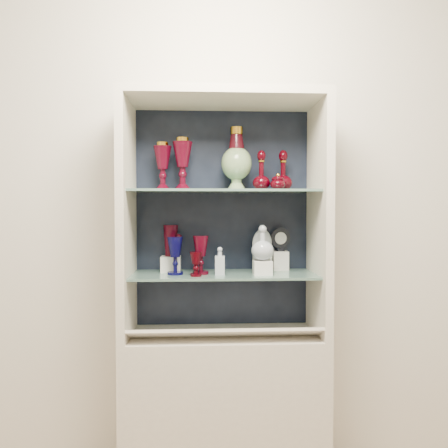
{
  "coord_description": "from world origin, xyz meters",
  "views": [
    {
      "loc": [
        -0.11,
        -0.64,
        1.38
      ],
      "look_at": [
        0.0,
        1.53,
        1.3
      ],
      "focal_mm": 35.0,
      "sensor_mm": 36.0,
      "label": 1
    }
  ],
  "objects_px": {
    "ruby_decanter_b": "(283,169)",
    "ruby_goblet_small": "(196,264)",
    "lidded_bowl": "(278,181)",
    "cobalt_goblet": "(175,256)",
    "ruby_decanter_a": "(261,168)",
    "pedestal_lamp_left": "(163,166)",
    "clear_round_decanter": "(262,244)",
    "enamel_urn": "(237,159)",
    "pedestal_lamp_right": "(183,164)",
    "flat_flask": "(262,239)",
    "cameo_medallion": "(280,239)",
    "clear_square_bottle": "(220,261)",
    "ruby_goblet_tall": "(201,255)",
    "ruby_pitcher": "(171,241)"
  },
  "relations": [
    {
      "from": "ruby_decanter_b",
      "to": "ruby_goblet_small",
      "type": "xyz_separation_m",
      "value": [
        -0.45,
        -0.16,
        -0.47
      ]
    },
    {
      "from": "lidded_bowl",
      "to": "cobalt_goblet",
      "type": "bearing_deg",
      "value": -178.87
    },
    {
      "from": "ruby_decanter_a",
      "to": "cobalt_goblet",
      "type": "xyz_separation_m",
      "value": [
        -0.44,
        -0.05,
        -0.44
      ]
    },
    {
      "from": "lidded_bowl",
      "to": "ruby_decanter_b",
      "type": "bearing_deg",
      "value": 62.77
    },
    {
      "from": "pedestal_lamp_left",
      "to": "clear_round_decanter",
      "type": "xyz_separation_m",
      "value": [
        0.5,
        -0.11,
        -0.39
      ]
    },
    {
      "from": "enamel_urn",
      "to": "clear_round_decanter",
      "type": "height_order",
      "value": "enamel_urn"
    },
    {
      "from": "pedestal_lamp_left",
      "to": "lidded_bowl",
      "type": "xyz_separation_m",
      "value": [
        0.58,
        -0.07,
        -0.08
      ]
    },
    {
      "from": "enamel_urn",
      "to": "lidded_bowl",
      "type": "height_order",
      "value": "enamel_urn"
    },
    {
      "from": "enamel_urn",
      "to": "clear_round_decanter",
      "type": "relative_size",
      "value": 1.95
    },
    {
      "from": "cobalt_goblet",
      "to": "ruby_goblet_small",
      "type": "distance_m",
      "value": 0.13
    },
    {
      "from": "cobalt_goblet",
      "to": "ruby_goblet_small",
      "type": "relative_size",
      "value": 1.58
    },
    {
      "from": "pedestal_lamp_right",
      "to": "ruby_goblet_small",
      "type": "distance_m",
      "value": 0.52
    },
    {
      "from": "flat_flask",
      "to": "cameo_medallion",
      "type": "distance_m",
      "value": 0.12
    },
    {
      "from": "enamel_urn",
      "to": "clear_square_bottle",
      "type": "distance_m",
      "value": 0.53
    },
    {
      "from": "ruby_goblet_tall",
      "to": "ruby_goblet_small",
      "type": "bearing_deg",
      "value": -108.07
    },
    {
      "from": "ruby_pitcher",
      "to": "cameo_medallion",
      "type": "height_order",
      "value": "ruby_pitcher"
    },
    {
      "from": "ruby_decanter_b",
      "to": "clear_round_decanter",
      "type": "distance_m",
      "value": 0.42
    },
    {
      "from": "ruby_decanter_a",
      "to": "clear_square_bottle",
      "type": "relative_size",
      "value": 1.65
    },
    {
      "from": "clear_round_decanter",
      "to": "pedestal_lamp_left",
      "type": "bearing_deg",
      "value": 167.44
    },
    {
      "from": "cobalt_goblet",
      "to": "ruby_decanter_b",
      "type": "bearing_deg",
      "value": 9.32
    },
    {
      "from": "lidded_bowl",
      "to": "ruby_goblet_small",
      "type": "height_order",
      "value": "lidded_bowl"
    },
    {
      "from": "ruby_goblet_tall",
      "to": "lidded_bowl",
      "type": "bearing_deg",
      "value": 0.71
    },
    {
      "from": "ruby_goblet_tall",
      "to": "clear_square_bottle",
      "type": "relative_size",
      "value": 1.39
    },
    {
      "from": "ruby_decanter_b",
      "to": "cobalt_goblet",
      "type": "relative_size",
      "value": 1.19
    },
    {
      "from": "enamel_urn",
      "to": "ruby_decanter_b",
      "type": "bearing_deg",
      "value": 2.75
    },
    {
      "from": "cobalt_goblet",
      "to": "cameo_medallion",
      "type": "relative_size",
      "value": 1.47
    },
    {
      "from": "clear_square_bottle",
      "to": "clear_round_decanter",
      "type": "bearing_deg",
      "value": -1.91
    },
    {
      "from": "ruby_goblet_small",
      "to": "cameo_medallion",
      "type": "relative_size",
      "value": 0.93
    },
    {
      "from": "lidded_bowl",
      "to": "cameo_medallion",
      "type": "distance_m",
      "value": 0.33
    },
    {
      "from": "pedestal_lamp_left",
      "to": "enamel_urn",
      "type": "distance_m",
      "value": 0.38
    },
    {
      "from": "ruby_decanter_a",
      "to": "lidded_bowl",
      "type": "distance_m",
      "value": 0.11
    },
    {
      "from": "ruby_pitcher",
      "to": "clear_square_bottle",
      "type": "distance_m",
      "value": 0.29
    },
    {
      "from": "pedestal_lamp_right",
      "to": "clear_round_decanter",
      "type": "bearing_deg",
      "value": -13.58
    },
    {
      "from": "ruby_decanter_a",
      "to": "enamel_urn",
      "type": "bearing_deg",
      "value": 167.71
    },
    {
      "from": "ruby_decanter_a",
      "to": "ruby_goblet_tall",
      "type": "xyz_separation_m",
      "value": [
        -0.31,
        -0.05,
        -0.44
      ]
    },
    {
      "from": "cobalt_goblet",
      "to": "pedestal_lamp_right",
      "type": "bearing_deg",
      "value": 62.39
    },
    {
      "from": "ruby_goblet_small",
      "to": "flat_flask",
      "type": "bearing_deg",
      "value": 23.97
    },
    {
      "from": "ruby_goblet_small",
      "to": "clear_round_decanter",
      "type": "distance_m",
      "value": 0.34
    },
    {
      "from": "ruby_goblet_small",
      "to": "ruby_pitcher",
      "type": "distance_m",
      "value": 0.24
    },
    {
      "from": "ruby_goblet_small",
      "to": "flat_flask",
      "type": "height_order",
      "value": "flat_flask"
    },
    {
      "from": "cobalt_goblet",
      "to": "ruby_goblet_tall",
      "type": "relative_size",
      "value": 0.97
    },
    {
      "from": "clear_square_bottle",
      "to": "ruby_decanter_a",
      "type": "bearing_deg",
      "value": 19.02
    },
    {
      "from": "flat_flask",
      "to": "clear_round_decanter",
      "type": "distance_m",
      "value": 0.12
    },
    {
      "from": "ruby_goblet_tall",
      "to": "flat_flask",
      "type": "bearing_deg",
      "value": 14.3
    },
    {
      "from": "cobalt_goblet",
      "to": "lidded_bowl",
      "type": "bearing_deg",
      "value": 1.13
    },
    {
      "from": "clear_round_decanter",
      "to": "cameo_medallion",
      "type": "xyz_separation_m",
      "value": [
        0.12,
        0.16,
        0.01
      ]
    },
    {
      "from": "enamel_urn",
      "to": "cobalt_goblet",
      "type": "xyz_separation_m",
      "value": [
        -0.31,
        -0.08,
        -0.49
      ]
    },
    {
      "from": "ruby_decanter_a",
      "to": "flat_flask",
      "type": "relative_size",
      "value": 1.45
    },
    {
      "from": "enamel_urn",
      "to": "lidded_bowl",
      "type": "distance_m",
      "value": 0.24
    },
    {
      "from": "pedestal_lamp_left",
      "to": "clear_round_decanter",
      "type": "bearing_deg",
      "value": -12.56
    }
  ]
}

